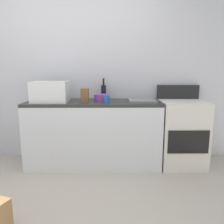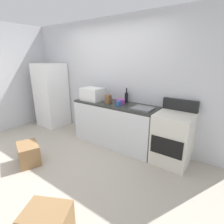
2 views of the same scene
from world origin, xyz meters
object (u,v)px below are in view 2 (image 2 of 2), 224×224
Objects in this scene: cardboard_box_large at (29,154)px; microwave at (92,94)px; coffee_mug at (118,104)px; knife_block at (108,99)px; stove_oven at (173,138)px; wine_bottle at (126,97)px; refrigerator at (52,95)px; mixing_bowl at (120,101)px.

microwave is at bearing 80.45° from cardboard_box_large.
cardboard_box_large is at bearing -125.80° from coffee_mug.
knife_block reaches higher than coffee_mug.
microwave is 1.70m from cardboard_box_large.
stove_oven is at bearing 36.82° from cardboard_box_large.
wine_bottle is at bearing 61.57° from cardboard_box_large.
refrigerator is 16.56× the size of coffee_mug.
cardboard_box_large is at bearing -116.27° from knife_block.
mixing_bowl is (0.21, 0.13, -0.04)m from knife_block.
knife_block is at bearing 63.73° from cardboard_box_large.
refrigerator reaches higher than mixing_bowl.
wine_bottle is at bearing 52.86° from knife_block.
coffee_mug reaches higher than mixing_bowl.
coffee_mug is at bearing -67.15° from mixing_bowl.
coffee_mug is 0.22× the size of cardboard_box_large.
microwave is 0.68m from mixing_bowl.
cardboard_box_large is at bearing -49.37° from refrigerator.
coffee_mug is (0.05, -0.36, -0.06)m from wine_bottle.
microwave reaches higher than mixing_bowl.
coffee_mug is 0.20m from mixing_bowl.
microwave reaches higher than coffee_mug.
knife_block is at bearing -146.77° from mixing_bowl.
microwave is (-1.78, -0.07, 0.57)m from stove_oven.
microwave is 1.00× the size of cardboard_box_large.
coffee_mug is 0.29m from knife_block.
mixing_bowl is (2.15, 0.09, 0.12)m from refrigerator.
wine_bottle is 1.58× the size of mixing_bowl.
coffee_mug reaches higher than cardboard_box_large.
knife_block is at bearing -3.62° from microwave.
stove_oven reaches higher than cardboard_box_large.
refrigerator is 1.51× the size of stove_oven.
refrigerator is 2.21m from wine_bottle.
stove_oven is 6.11× the size of knife_block.
cardboard_box_large is (-0.90, -1.55, -0.77)m from mixing_bowl.
mixing_bowl is at bearing 59.73° from cardboard_box_large.
mixing_bowl is at bearing 178.13° from stove_oven.
stove_oven reaches higher than mixing_bowl.
stove_oven reaches higher than knife_block.
wine_bottle is (-1.08, 0.21, 0.54)m from stove_oven.
knife_block is (-0.28, 0.05, 0.04)m from coffee_mug.
coffee_mug is at bearing 54.20° from cardboard_box_large.
wine_bottle is at bearing 7.03° from refrigerator.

